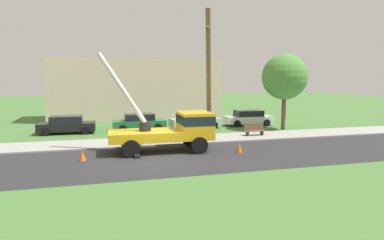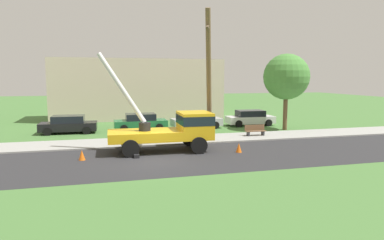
{
  "view_description": "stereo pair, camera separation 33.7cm",
  "coord_description": "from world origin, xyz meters",
  "px_view_note": "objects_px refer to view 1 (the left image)",
  "views": [
    {
      "loc": [
        -3.09,
        -18.43,
        4.49
      ],
      "look_at": [
        2.92,
        3.09,
        1.73
      ],
      "focal_mm": 32.49,
      "sensor_mm": 36.0,
      "label": 1
    },
    {
      "loc": [
        -2.77,
        -18.52,
        4.49
      ],
      "look_at": [
        2.92,
        3.09,
        1.73
      ],
      "focal_mm": 32.49,
      "sensor_mm": 36.0,
      "label": 2
    }
  ],
  "objects_px": {
    "leaning_utility_pole": "(209,77)",
    "parked_sedan_green": "(139,122)",
    "traffic_cone_ahead": "(239,148)",
    "parked_sedan_white": "(248,118)",
    "traffic_cone_behind": "(82,155)",
    "parked_sedan_silver": "(195,120)",
    "roadside_tree_near": "(285,77)",
    "traffic_cone_curbside": "(202,141)",
    "utility_truck": "(174,128)",
    "parked_sedan_black": "(67,125)",
    "park_bench": "(254,131)"
  },
  "relations": [
    {
      "from": "leaning_utility_pole",
      "to": "traffic_cone_curbside",
      "type": "distance_m",
      "value": 4.23
    },
    {
      "from": "leaning_utility_pole",
      "to": "parked_sedan_green",
      "type": "distance_m",
      "value": 9.23
    },
    {
      "from": "leaning_utility_pole",
      "to": "roadside_tree_near",
      "type": "height_order",
      "value": "leaning_utility_pole"
    },
    {
      "from": "utility_truck",
      "to": "parked_sedan_green",
      "type": "bearing_deg",
      "value": 96.91
    },
    {
      "from": "leaning_utility_pole",
      "to": "parked_sedan_black",
      "type": "relative_size",
      "value": 1.96
    },
    {
      "from": "traffic_cone_behind",
      "to": "park_bench",
      "type": "height_order",
      "value": "park_bench"
    },
    {
      "from": "leaning_utility_pole",
      "to": "parked_sedan_green",
      "type": "xyz_separation_m",
      "value": [
        -3.64,
        7.59,
        -3.77
      ]
    },
    {
      "from": "utility_truck",
      "to": "parked_sedan_silver",
      "type": "height_order",
      "value": "utility_truck"
    },
    {
      "from": "parked_sedan_white",
      "to": "roadside_tree_near",
      "type": "bearing_deg",
      "value": -61.1
    },
    {
      "from": "traffic_cone_curbside",
      "to": "parked_sedan_green",
      "type": "distance_m",
      "value": 8.29
    },
    {
      "from": "parked_sedan_green",
      "to": "park_bench",
      "type": "relative_size",
      "value": 2.75
    },
    {
      "from": "traffic_cone_ahead",
      "to": "utility_truck",
      "type": "bearing_deg",
      "value": 157.81
    },
    {
      "from": "traffic_cone_curbside",
      "to": "parked_sedan_white",
      "type": "distance_m",
      "value": 10.72
    },
    {
      "from": "roadside_tree_near",
      "to": "parked_sedan_black",
      "type": "bearing_deg",
      "value": 171.11
    },
    {
      "from": "leaning_utility_pole",
      "to": "traffic_cone_ahead",
      "type": "bearing_deg",
      "value": -68.21
    },
    {
      "from": "traffic_cone_behind",
      "to": "parked_sedan_silver",
      "type": "height_order",
      "value": "parked_sedan_silver"
    },
    {
      "from": "traffic_cone_ahead",
      "to": "parked_sedan_white",
      "type": "xyz_separation_m",
      "value": [
        5.51,
        10.65,
        0.43
      ]
    },
    {
      "from": "traffic_cone_curbside",
      "to": "roadside_tree_near",
      "type": "xyz_separation_m",
      "value": [
        8.85,
        4.82,
        4.22
      ]
    },
    {
      "from": "traffic_cone_ahead",
      "to": "parked_sedan_silver",
      "type": "xyz_separation_m",
      "value": [
        0.2,
        10.26,
        0.43
      ]
    },
    {
      "from": "traffic_cone_behind",
      "to": "parked_sedan_silver",
      "type": "xyz_separation_m",
      "value": [
        9.21,
        9.93,
        0.43
      ]
    },
    {
      "from": "park_bench",
      "to": "parked_sedan_green",
      "type": "bearing_deg",
      "value": 145.87
    },
    {
      "from": "parked_sedan_green",
      "to": "traffic_cone_ahead",
      "type": "bearing_deg",
      "value": -65.34
    },
    {
      "from": "utility_truck",
      "to": "traffic_cone_behind",
      "type": "bearing_deg",
      "value": -167.76
    },
    {
      "from": "parked_sedan_green",
      "to": "parked_sedan_silver",
      "type": "xyz_separation_m",
      "value": [
        4.92,
        -0.01,
        0.0
      ]
    },
    {
      "from": "traffic_cone_ahead",
      "to": "traffic_cone_curbside",
      "type": "xyz_separation_m",
      "value": [
        -1.56,
        2.61,
        0.0
      ]
    },
    {
      "from": "utility_truck",
      "to": "parked_sedan_white",
      "type": "distance_m",
      "value": 12.98
    },
    {
      "from": "traffic_cone_ahead",
      "to": "parked_sedan_white",
      "type": "distance_m",
      "value": 12.0
    },
    {
      "from": "parked_sedan_green",
      "to": "parked_sedan_black",
      "type": "bearing_deg",
      "value": -179.46
    },
    {
      "from": "utility_truck",
      "to": "parked_sedan_silver",
      "type": "xyz_separation_m",
      "value": [
        3.85,
        8.77,
        -0.7
      ]
    },
    {
      "from": "traffic_cone_behind",
      "to": "parked_sedan_black",
      "type": "relative_size",
      "value": 0.13
    },
    {
      "from": "roadside_tree_near",
      "to": "leaning_utility_pole",
      "type": "bearing_deg",
      "value": -150.36
    },
    {
      "from": "utility_truck",
      "to": "traffic_cone_behind",
      "type": "relative_size",
      "value": 12.07
    },
    {
      "from": "utility_truck",
      "to": "leaning_utility_pole",
      "type": "relative_size",
      "value": 0.77
    },
    {
      "from": "traffic_cone_ahead",
      "to": "parked_sedan_green",
      "type": "distance_m",
      "value": 11.31
    },
    {
      "from": "traffic_cone_ahead",
      "to": "roadside_tree_near",
      "type": "relative_size",
      "value": 0.09
    },
    {
      "from": "leaning_utility_pole",
      "to": "parked_sedan_green",
      "type": "height_order",
      "value": "leaning_utility_pole"
    },
    {
      "from": "leaning_utility_pole",
      "to": "traffic_cone_ahead",
      "type": "distance_m",
      "value": 5.09
    },
    {
      "from": "traffic_cone_behind",
      "to": "parked_sedan_black",
      "type": "distance_m",
      "value": 10.01
    },
    {
      "from": "parked_sedan_white",
      "to": "parked_sedan_black",
      "type": "bearing_deg",
      "value": -178.44
    },
    {
      "from": "traffic_cone_behind",
      "to": "parked_sedan_green",
      "type": "height_order",
      "value": "parked_sedan_green"
    },
    {
      "from": "parked_sedan_silver",
      "to": "roadside_tree_near",
      "type": "xyz_separation_m",
      "value": [
        7.09,
        -2.82,
        3.79
      ]
    },
    {
      "from": "parked_sedan_green",
      "to": "parked_sedan_silver",
      "type": "bearing_deg",
      "value": -0.16
    },
    {
      "from": "utility_truck",
      "to": "roadside_tree_near",
      "type": "xyz_separation_m",
      "value": [
        10.94,
        5.95,
        3.09
      ]
    },
    {
      "from": "parked_sedan_white",
      "to": "utility_truck",
      "type": "bearing_deg",
      "value": -134.99
    },
    {
      "from": "roadside_tree_near",
      "to": "traffic_cone_curbside",
      "type": "bearing_deg",
      "value": -151.41
    },
    {
      "from": "parked_sedan_black",
      "to": "traffic_cone_behind",
      "type": "bearing_deg",
      "value": -81.41
    },
    {
      "from": "parked_sedan_black",
      "to": "parked_sedan_white",
      "type": "xyz_separation_m",
      "value": [
        16.01,
        0.44,
        0.0
      ]
    },
    {
      "from": "leaning_utility_pole",
      "to": "park_bench",
      "type": "distance_m",
      "value": 6.32
    },
    {
      "from": "parked_sedan_silver",
      "to": "leaning_utility_pole",
      "type": "bearing_deg",
      "value": -99.53
    },
    {
      "from": "parked_sedan_white",
      "to": "roadside_tree_near",
      "type": "distance_m",
      "value": 5.28
    }
  ]
}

